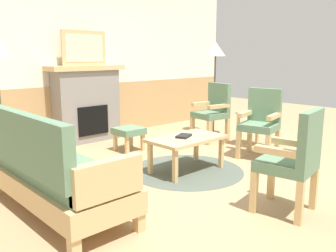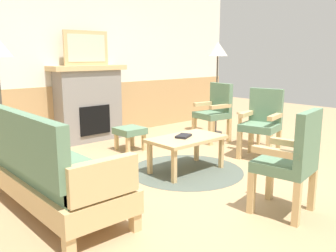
# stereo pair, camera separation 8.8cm
# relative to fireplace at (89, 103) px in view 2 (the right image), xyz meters

# --- Properties ---
(ground_plane) EXTENTS (14.00, 14.00, 0.00)m
(ground_plane) POSITION_rel_fireplace_xyz_m (0.00, -2.35, -0.65)
(ground_plane) COLOR tan
(wall_back) EXTENTS (7.20, 0.14, 2.70)m
(wall_back) POSITION_rel_fireplace_xyz_m (0.00, 0.25, 0.66)
(wall_back) COLOR silver
(wall_back) RESTS_ON ground_plane
(fireplace) EXTENTS (1.30, 0.44, 1.28)m
(fireplace) POSITION_rel_fireplace_xyz_m (0.00, 0.00, 0.00)
(fireplace) COLOR gray
(fireplace) RESTS_ON ground_plane
(framed_picture) EXTENTS (0.80, 0.04, 0.56)m
(framed_picture) POSITION_rel_fireplace_xyz_m (0.00, 0.00, 0.91)
(framed_picture) COLOR tan
(framed_picture) RESTS_ON fireplace
(couch) EXTENTS (0.70, 1.80, 0.98)m
(couch) POSITION_rel_fireplace_xyz_m (-1.72, -2.26, -0.26)
(couch) COLOR tan
(couch) RESTS_ON ground_plane
(coffee_table) EXTENTS (0.96, 0.56, 0.44)m
(coffee_table) POSITION_rel_fireplace_xyz_m (0.07, -2.27, -0.27)
(coffee_table) COLOR tan
(coffee_table) RESTS_ON ground_plane
(round_rug) EXTENTS (1.45, 1.45, 0.01)m
(round_rug) POSITION_rel_fireplace_xyz_m (0.07, -2.27, -0.65)
(round_rug) COLOR #4C564C
(round_rug) RESTS_ON ground_plane
(book_on_table) EXTENTS (0.26, 0.22, 0.03)m
(book_on_table) POSITION_rel_fireplace_xyz_m (0.03, -2.25, -0.20)
(book_on_table) COLOR black
(book_on_table) RESTS_ON coffee_table
(footstool) EXTENTS (0.40, 0.40, 0.36)m
(footstool) POSITION_rel_fireplace_xyz_m (0.13, -0.99, -0.37)
(footstool) COLOR tan
(footstool) RESTS_ON ground_plane
(armchair_near_fireplace) EXTENTS (0.54, 0.54, 0.98)m
(armchair_near_fireplace) POSITION_rel_fireplace_xyz_m (1.59, -1.43, -0.11)
(armchair_near_fireplace) COLOR tan
(armchair_near_fireplace) RESTS_ON ground_plane
(armchair_by_window_left) EXTENTS (0.57, 0.57, 0.98)m
(armchair_by_window_left) POSITION_rel_fireplace_xyz_m (1.32, -2.54, -0.11)
(armchair_by_window_left) COLOR tan
(armchair_by_window_left) RESTS_ON ground_plane
(armchair_front_left) EXTENTS (0.55, 0.55, 0.98)m
(armchair_front_left) POSITION_rel_fireplace_xyz_m (-0.11, -3.80, -0.11)
(armchair_front_left) COLOR tan
(armchair_front_left) RESTS_ON ground_plane
(side_table) EXTENTS (0.44, 0.44, 0.55)m
(side_table) POSITION_rel_fireplace_xyz_m (1.79, -2.13, -0.22)
(side_table) COLOR tan
(side_table) RESTS_ON ground_plane
(floor_lamp_by_chairs) EXTENTS (0.36, 0.36, 1.68)m
(floor_lamp_by_chairs) POSITION_rel_fireplace_xyz_m (2.03, -1.09, 0.80)
(floor_lamp_by_chairs) COLOR #332D28
(floor_lamp_by_chairs) RESTS_ON ground_plane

